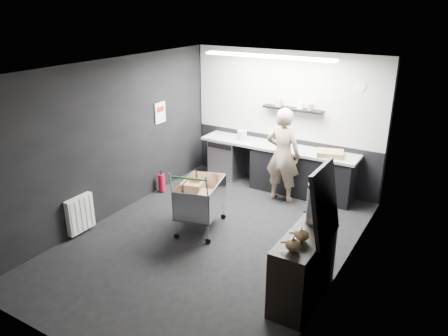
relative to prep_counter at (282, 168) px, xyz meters
The scene contains 22 objects.
floor 2.47m from the prep_counter, 93.20° to the right, with size 5.50×5.50×0.00m, color black.
ceiling 3.30m from the prep_counter, 93.20° to the right, with size 5.50×5.50×0.00m, color silver.
wall_back 0.96m from the prep_counter, 112.30° to the left, with size 5.50×5.50×0.00m, color black.
wall_front 5.25m from the prep_counter, 91.50° to the right, with size 5.50×5.50×0.00m, color black.
wall_left 3.35m from the prep_counter, 131.43° to the right, with size 5.50×5.50×0.00m, color black.
wall_right 3.18m from the prep_counter, 52.38° to the right, with size 5.50×5.50×0.00m, color black.
kitchen_wall_panel 1.43m from the prep_counter, 113.58° to the left, with size 3.95×0.02×1.70m, color beige.
dado_panel 0.34m from the prep_counter, 113.58° to the left, with size 3.95×0.02×1.00m, color black.
floating_shelf 1.18m from the prep_counter, 72.13° to the left, with size 1.20×0.22×0.04m, color black.
wall_clock 2.13m from the prep_counter, 13.36° to the left, with size 0.20×0.20×0.03m, color white.
poster 2.63m from the prep_counter, 152.11° to the right, with size 0.02×0.30×0.40m, color white.
poster_red_band 2.66m from the prep_counter, 152.05° to the right, with size 0.01×0.22×0.10m, color #B41A16.
radiator 3.92m from the prep_counter, 122.01° to the right, with size 0.10×0.50×0.60m, color white.
ceiling_strip 2.29m from the prep_counter, 103.37° to the right, with size 2.40×0.20×0.04m, color white.
prep_counter is the anchor object (origin of this frame).
person 0.65m from the prep_counter, 67.78° to the right, with size 0.65×0.43×1.79m, color beige.
shopping_cart 2.24m from the prep_counter, 102.97° to the right, with size 0.85×1.16×1.13m.
sideboard 3.42m from the prep_counter, 61.56° to the right, with size 0.52×1.21×1.81m.
fire_extinguisher 2.41m from the prep_counter, 145.94° to the right, with size 0.13×0.13×0.44m.
cardboard_box 1.07m from the prep_counter, ahead, with size 0.47×0.35×0.09m, color #9C8453.
pink_tub 1.07m from the prep_counter, behind, with size 0.20×0.20×0.20m, color beige.
white_container 0.52m from the prep_counter, 59.46° to the right, with size 0.16×0.13×0.14m, color white.
Camera 1 is at (3.28, -5.11, 3.58)m, focal length 35.00 mm.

